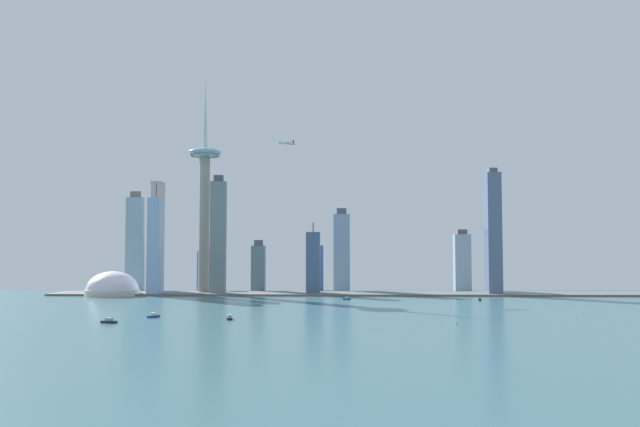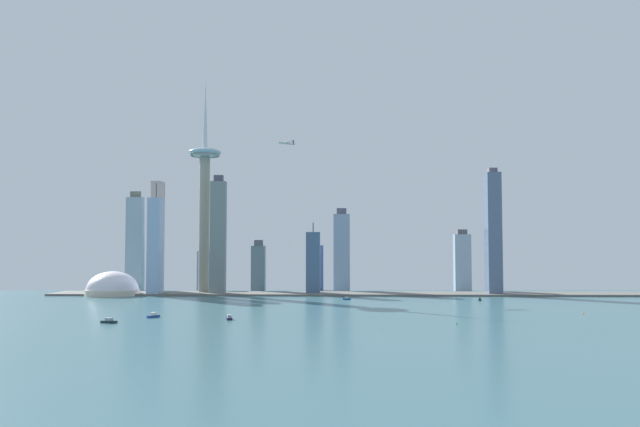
% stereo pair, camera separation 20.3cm
% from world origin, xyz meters
% --- Properties ---
extents(ground_plane, '(6000.00, 6000.00, 0.00)m').
position_xyz_m(ground_plane, '(0.00, 0.00, 0.00)').
color(ground_plane, '#3A636D').
extents(waterfront_pier, '(859.47, 68.74, 2.72)m').
position_xyz_m(waterfront_pier, '(0.00, 422.49, 1.36)').
color(waterfront_pier, '#64635E').
rests_on(waterfront_pier, ground).
extents(observation_tower, '(47.29, 47.29, 314.91)m').
position_xyz_m(observation_tower, '(-221.00, 437.81, 153.54)').
color(observation_tower, '#9D9685').
rests_on(observation_tower, ground).
extents(stadium_dome, '(73.72, 73.72, 50.61)m').
position_xyz_m(stadium_dome, '(-339.69, 398.99, 7.57)').
color(stadium_dome, beige).
rests_on(stadium_dome, ground).
extents(skyscraper_0, '(17.29, 27.78, 156.77)m').
position_xyz_m(skyscraper_0, '(-281.97, 404.08, 67.84)').
color(skyscraper_0, '#94AED4').
rests_on(skyscraper_0, ground).
extents(skyscraper_1, '(21.29, 15.21, 169.18)m').
position_xyz_m(skyscraper_1, '(-196.45, 416.04, 81.77)').
color(skyscraper_1, gray).
rests_on(skyscraper_1, ground).
extents(skyscraper_2, '(13.04, 26.82, 81.46)m').
position_xyz_m(skyscraper_2, '(-55.87, 526.70, 37.37)').
color(skyscraper_2, '#475D91').
rests_on(skyscraper_2, ground).
extents(skyscraper_3, '(24.56, 17.60, 94.45)m').
position_xyz_m(skyscraper_3, '(163.88, 501.40, 44.88)').
color(skyscraper_3, '#95A8B8').
rests_on(skyscraper_3, ground).
extents(skyscraper_4, '(19.99, 12.96, 61.29)m').
position_xyz_m(skyscraper_4, '(-235.41, 511.10, 30.64)').
color(skyscraper_4, '#5E7FAA').
rests_on(skyscraper_4, ground).
extents(skyscraper_5, '(20.81, 16.83, 78.00)m').
position_xyz_m(skyscraper_5, '(-146.41, 478.15, 36.32)').
color(skyscraper_5, slate).
rests_on(skyscraper_5, ground).
extents(skyscraper_6, '(26.03, 16.71, 154.45)m').
position_xyz_m(skyscraper_6, '(-343.02, 506.58, 74.32)').
color(skyscraper_6, '#7B9AAD').
rests_on(skyscraper_6, ground).
extents(skyscraper_7, '(14.56, 26.15, 165.74)m').
position_xyz_m(skyscraper_7, '(-297.47, 467.87, 82.87)').
color(skyscraper_7, '#BDA5A1').
rests_on(skyscraper_7, ground).
extents(skyscraper_8, '(24.50, 27.64, 126.32)m').
position_xyz_m(skyscraper_8, '(-21.12, 489.42, 60.34)').
color(skyscraper_8, '#869EBA').
rests_on(skyscraper_8, ground).
extents(skyscraper_9, '(19.71, 20.77, 102.04)m').
position_xyz_m(skyscraper_9, '(-62.14, 423.44, 44.19)').
color(skyscraper_9, '#425C7F').
rests_on(skyscraper_9, ground).
extents(skyscraper_10, '(19.46, 26.96, 178.39)m').
position_xyz_m(skyscraper_10, '(191.09, 419.25, 87.12)').
color(skyscraper_10, slate).
rests_on(skyscraper_10, ground).
extents(boat_0, '(9.68, 13.92, 4.72)m').
position_xyz_m(boat_0, '(-201.47, 115.63, 1.70)').
color(boat_0, navy).
rests_on(boat_0, ground).
extents(boat_1, '(7.70, 13.75, 4.49)m').
position_xyz_m(boat_1, '(-127.29, 98.62, 1.60)').
color(boat_1, '#1D1638').
rests_on(boat_1, ground).
extents(boat_2, '(4.93, 6.87, 8.61)m').
position_xyz_m(boat_2, '(149.18, 320.50, 1.49)').
color(boat_2, black).
rests_on(boat_2, ground).
extents(boat_3, '(10.04, 7.61, 3.71)m').
position_xyz_m(boat_3, '(-16.34, 331.11, 1.36)').
color(boat_3, navy).
rests_on(boat_3, ground).
extents(boat_4, '(14.54, 7.91, 4.46)m').
position_xyz_m(boat_4, '(-226.97, 69.23, 1.62)').
color(boat_4, '#16292E').
rests_on(boat_4, ground).
extents(channel_buoy_0, '(1.51, 1.51, 1.90)m').
position_xyz_m(channel_buoy_0, '(71.36, 62.73, 0.95)').
color(channel_buoy_0, green).
rests_on(channel_buoy_0, ground).
extents(channel_buoy_1, '(1.76, 1.76, 1.71)m').
position_xyz_m(channel_buoy_1, '(214.70, 159.06, 0.85)').
color(channel_buoy_1, '#E54C19').
rests_on(channel_buoy_1, ground).
extents(airplane, '(25.89, 25.37, 7.64)m').
position_xyz_m(airplane, '(-103.19, 460.26, 222.20)').
color(airplane, beige).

